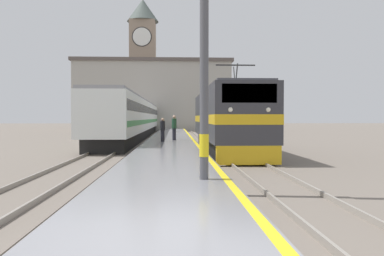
% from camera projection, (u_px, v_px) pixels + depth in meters
% --- Properties ---
extents(ground_plane, '(200.00, 200.00, 0.00)m').
position_uv_depth(ground_plane, '(172.00, 139.00, 35.43)').
color(ground_plane, '#70665B').
extents(platform, '(3.57, 140.00, 0.45)m').
position_uv_depth(platform, '(171.00, 140.00, 30.43)').
color(platform, gray).
rests_on(platform, ground).
extents(rail_track_near, '(2.83, 140.00, 0.16)m').
position_uv_depth(rail_track_near, '(213.00, 143.00, 30.59)').
color(rail_track_near, '#70665B').
rests_on(rail_track_near, ground).
extents(rail_track_far, '(2.83, 140.00, 0.16)m').
position_uv_depth(rail_track_far, '(125.00, 143.00, 30.26)').
color(rail_track_far, '#70665B').
rests_on(rail_track_far, ground).
extents(locomotive_train, '(2.92, 14.62, 4.80)m').
position_uv_depth(locomotive_train, '(226.00, 120.00, 22.82)').
color(locomotive_train, black).
rests_on(locomotive_train, ground).
extents(passenger_train, '(2.92, 39.17, 3.83)m').
position_uv_depth(passenger_train, '(136.00, 118.00, 39.43)').
color(passenger_train, black).
rests_on(passenger_train, ground).
extents(catenary_mast, '(2.65, 0.25, 7.48)m').
position_uv_depth(catenary_mast, '(209.00, 36.00, 9.80)').
color(catenary_mast, '#4C4C51').
rests_on(catenary_mast, platform).
extents(person_on_platform, '(0.34, 0.34, 1.79)m').
position_uv_depth(person_on_platform, '(174.00, 127.00, 26.92)').
color(person_on_platform, '#23232D').
rests_on(person_on_platform, platform).
extents(second_waiting_passenger, '(0.34, 0.34, 1.60)m').
position_uv_depth(second_waiting_passenger, '(163.00, 129.00, 25.56)').
color(second_waiting_passenger, '#23232D').
rests_on(second_waiting_passenger, platform).
extents(clock_tower, '(5.68, 5.68, 23.60)m').
position_uv_depth(clock_tower, '(143.00, 59.00, 68.14)').
color(clock_tower, gray).
rests_on(clock_tower, ground).
extents(station_building, '(24.20, 9.33, 10.95)m').
position_uv_depth(station_building, '(154.00, 96.00, 59.51)').
color(station_building, '#A8A399').
rests_on(station_building, ground).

